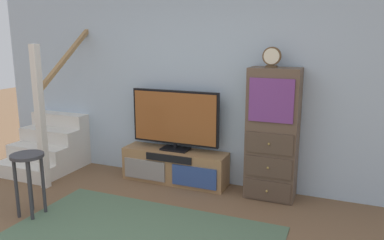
% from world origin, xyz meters
% --- Properties ---
extents(back_wall, '(6.40, 0.12, 2.70)m').
position_xyz_m(back_wall, '(0.00, 2.46, 1.35)').
color(back_wall, '#A8BCD1').
rests_on(back_wall, ground_plane).
extents(media_console, '(1.40, 0.38, 0.44)m').
position_xyz_m(media_console, '(-0.30, 2.19, 0.22)').
color(media_console, '#997047').
rests_on(media_console, ground_plane).
extents(television, '(1.19, 0.22, 0.78)m').
position_xyz_m(television, '(-0.30, 2.22, 0.85)').
color(television, black).
rests_on(television, media_console).
extents(side_cabinet, '(0.58, 0.38, 1.54)m').
position_xyz_m(side_cabinet, '(0.96, 2.20, 0.77)').
color(side_cabinet, brown).
rests_on(side_cabinet, ground_plane).
extents(desk_clock, '(0.21, 0.08, 0.23)m').
position_xyz_m(desk_clock, '(0.91, 2.19, 1.66)').
color(desk_clock, '#4C3823').
rests_on(desk_clock, side_cabinet).
extents(staircase, '(1.00, 1.36, 2.20)m').
position_xyz_m(staircase, '(-2.24, 2.20, 0.37)').
color(staircase, silver).
rests_on(staircase, ground_plane).
extents(bar_stool_near, '(0.34, 0.34, 0.69)m').
position_xyz_m(bar_stool_near, '(-1.31, 0.73, 0.51)').
color(bar_stool_near, '#333338').
rests_on(bar_stool_near, ground_plane).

